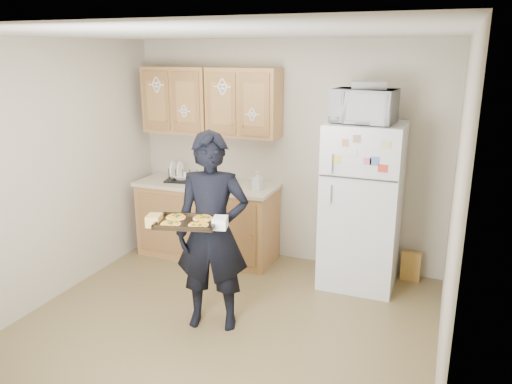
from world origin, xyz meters
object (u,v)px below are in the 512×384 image
Objects in this scene: refrigerator at (362,206)px; baking_tray at (187,223)px; person at (212,233)px; dish_rack at (183,174)px; microwave at (364,106)px.

refrigerator is 1.98m from baking_tray.
person is 3.64× the size of baking_tray.
person is 1.73m from dish_rack.
microwave is (-0.03, -0.05, 1.01)m from refrigerator.
baking_tray is 0.81× the size of microwave.
microwave reaches higher than dish_rack.
baking_tray reaches higher than dish_rack.
microwave reaches higher than person.
refrigerator is 1.01m from microwave.
microwave is (1.10, 1.56, 0.81)m from baking_tray.
refrigerator is 1.69m from person.
baking_tray is 1.93m from dish_rack.
microwave is 1.54× the size of dish_rack.
dish_rack is at bearing 105.44° from baking_tray.
refrigerator is 3.54× the size of baking_tray.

